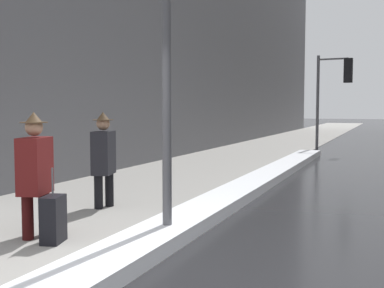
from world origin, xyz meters
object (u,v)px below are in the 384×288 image
pedestrian_in_fedora (104,156)px  rolling_suitcase (53,220)px  traffic_light_near (337,82)px  pedestrian_with_shoulder_bag (35,170)px  lamp_post (167,31)px

pedestrian_in_fedora → rolling_suitcase: (0.60, -2.07, -0.59)m
traffic_light_near → pedestrian_in_fedora: size_ratio=2.27×
traffic_light_near → pedestrian_with_shoulder_bag: traffic_light_near is taller
lamp_post → pedestrian_in_fedora: size_ratio=2.68×
lamp_post → traffic_light_near: (0.73, 13.30, 0.02)m
lamp_post → traffic_light_near: size_ratio=1.18×
lamp_post → rolling_suitcase: lamp_post is taller
pedestrian_in_fedora → rolling_suitcase: 2.24m
traffic_light_near → rolling_suitcase: bearing=-93.0°
pedestrian_with_shoulder_bag → pedestrian_in_fedora: 1.96m
lamp_post → pedestrian_with_shoulder_bag: lamp_post is taller
pedestrian_with_shoulder_bag → lamp_post: bearing=95.2°
lamp_post → rolling_suitcase: size_ratio=4.59×
lamp_post → rolling_suitcase: bearing=-148.9°
pedestrian_with_shoulder_bag → rolling_suitcase: (0.37, -0.13, -0.59)m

